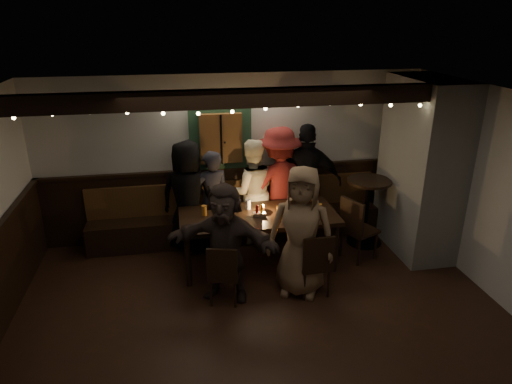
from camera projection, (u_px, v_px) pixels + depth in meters
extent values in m
cube|color=black|center=(264.00, 325.00, 5.37)|extent=(6.00, 5.00, 0.01)
cube|color=black|center=(266.00, 104.00, 4.41)|extent=(6.00, 5.00, 0.01)
cube|color=silver|center=(233.00, 157.00, 7.18)|extent=(6.00, 0.01, 2.60)
cube|color=black|center=(234.00, 202.00, 7.43)|extent=(6.00, 0.05, 1.10)
cube|color=gray|center=(421.00, 168.00, 6.70)|extent=(0.70, 1.40, 2.60)
cube|color=black|center=(237.00, 226.00, 7.32)|extent=(4.60, 0.45, 0.45)
cube|color=brown|center=(235.00, 195.00, 7.31)|extent=(4.60, 0.06, 0.50)
cube|color=#21422D|center=(220.00, 137.00, 6.96)|extent=(0.95, 0.04, 1.00)
cube|color=brown|center=(221.00, 138.00, 6.90)|extent=(0.64, 0.12, 0.76)
cube|color=black|center=(249.00, 98.00, 5.37)|extent=(6.00, 0.16, 0.22)
sphere|color=#FFE599|center=(14.00, 118.00, 4.96)|extent=(0.04, 0.04, 0.04)
sphere|color=#FFE599|center=(52.00, 114.00, 5.02)|extent=(0.04, 0.04, 0.04)
sphere|color=#FFE599|center=(90.00, 112.00, 5.08)|extent=(0.04, 0.04, 0.04)
sphere|color=#FFE599|center=(127.00, 113.00, 5.15)|extent=(0.04, 0.04, 0.04)
sphere|color=#FFE599|center=(163.00, 113.00, 5.23)|extent=(0.04, 0.04, 0.04)
sphere|color=#FFE599|center=(198.00, 114.00, 5.30)|extent=(0.04, 0.04, 0.04)
sphere|color=#FFE599|center=(232.00, 112.00, 5.37)|extent=(0.04, 0.04, 0.04)
sphere|color=#FFE599|center=(265.00, 109.00, 5.43)|extent=(0.04, 0.04, 0.04)
sphere|color=#FFE599|center=(298.00, 105.00, 5.49)|extent=(0.04, 0.04, 0.04)
sphere|color=#FFE599|center=(330.00, 104.00, 5.55)|extent=(0.04, 0.04, 0.04)
sphere|color=#FFE599|center=(361.00, 104.00, 5.62)|extent=(0.04, 0.04, 0.04)
sphere|color=#FFE599|center=(391.00, 105.00, 5.70)|extent=(0.04, 0.04, 0.04)
sphere|color=#FFE599|center=(420.00, 105.00, 5.77)|extent=(0.04, 0.04, 0.04)
sphere|color=#FFE599|center=(449.00, 104.00, 5.84)|extent=(0.04, 0.04, 0.04)
cube|color=black|center=(259.00, 217.00, 6.40)|extent=(2.21, 0.95, 0.06)
cylinder|color=black|center=(188.00, 262.00, 6.02)|extent=(0.07, 0.07, 0.73)
cylinder|color=black|center=(186.00, 235.00, 6.73)|extent=(0.07, 0.07, 0.73)
cylinder|color=black|center=(335.00, 248.00, 6.36)|extent=(0.07, 0.07, 0.73)
cylinder|color=black|center=(318.00, 224.00, 7.07)|extent=(0.07, 0.07, 0.73)
cylinder|color=#BF7226|center=(204.00, 211.00, 6.34)|extent=(0.07, 0.07, 0.15)
cylinder|color=#BF7226|center=(226.00, 218.00, 6.11)|extent=(0.07, 0.07, 0.15)
cylinder|color=silver|center=(248.00, 204.00, 6.54)|extent=(0.07, 0.07, 0.15)
cylinder|color=#BF7226|center=(279.00, 211.00, 6.32)|extent=(0.07, 0.07, 0.15)
cylinder|color=silver|center=(294.00, 202.00, 6.62)|extent=(0.07, 0.07, 0.15)
cylinder|color=#BF7226|center=(319.00, 209.00, 6.39)|extent=(0.07, 0.07, 0.15)
cylinder|color=white|center=(228.00, 226.00, 6.02)|extent=(0.27, 0.27, 0.02)
cube|color=#B2B2B7|center=(259.00, 214.00, 6.33)|extent=(0.17, 0.11, 0.05)
cylinder|color=#990C0C|center=(257.00, 211.00, 6.31)|extent=(0.04, 0.04, 0.17)
cylinder|color=gold|center=(262.00, 210.00, 6.32)|extent=(0.04, 0.04, 0.17)
cylinder|color=silver|center=(263.00, 210.00, 6.43)|extent=(0.05, 0.05, 0.08)
sphere|color=#FFB24C|center=(263.00, 206.00, 6.41)|extent=(0.03, 0.03, 0.03)
cube|color=black|center=(225.00, 274.00, 5.70)|extent=(0.46, 0.46, 0.04)
cube|color=black|center=(222.00, 265.00, 5.46)|extent=(0.37, 0.13, 0.42)
cylinder|color=black|center=(238.00, 282.00, 5.90)|extent=(0.03, 0.03, 0.36)
cylinder|color=black|center=(235.00, 295.00, 5.63)|extent=(0.03, 0.03, 0.36)
cylinder|color=black|center=(215.00, 280.00, 5.93)|extent=(0.03, 0.03, 0.36)
cylinder|color=black|center=(211.00, 294.00, 5.65)|extent=(0.03, 0.03, 0.36)
cube|color=black|center=(313.00, 264.00, 5.86)|extent=(0.41, 0.41, 0.04)
cube|color=black|center=(319.00, 254.00, 5.61)|extent=(0.40, 0.05, 0.45)
cylinder|color=black|center=(320.00, 271.00, 6.12)|extent=(0.03, 0.03, 0.39)
cylinder|color=black|center=(328.00, 284.00, 5.83)|extent=(0.03, 0.03, 0.39)
cylinder|color=black|center=(297.00, 274.00, 6.06)|extent=(0.03, 0.03, 0.39)
cylinder|color=black|center=(304.00, 287.00, 5.76)|extent=(0.03, 0.03, 0.39)
cube|color=black|center=(360.00, 230.00, 6.70)|extent=(0.58, 0.58, 0.04)
cube|color=black|center=(352.00, 217.00, 6.49)|extent=(0.22, 0.42, 0.50)
cylinder|color=black|center=(376.00, 246.00, 6.74)|extent=(0.04, 0.04, 0.43)
cylinder|color=black|center=(359.00, 252.00, 6.55)|extent=(0.04, 0.04, 0.43)
cylinder|color=black|center=(358.00, 237.00, 7.01)|extent=(0.04, 0.04, 0.43)
cylinder|color=black|center=(341.00, 243.00, 6.82)|extent=(0.04, 0.04, 0.43)
cylinder|color=black|center=(364.00, 241.00, 7.30)|extent=(0.54, 0.54, 0.03)
cylinder|color=black|center=(366.00, 212.00, 7.11)|extent=(0.07, 0.07, 1.04)
cylinder|color=black|center=(369.00, 181.00, 6.92)|extent=(0.67, 0.67, 0.04)
imported|color=black|center=(188.00, 197.00, 6.81)|extent=(0.98, 0.81, 1.72)
imported|color=#23232D|center=(212.00, 200.00, 6.89)|extent=(0.65, 0.52, 1.56)
imported|color=#EFE5C2|center=(252.00, 191.00, 7.08)|extent=(0.81, 0.64, 1.67)
imported|color=maroon|center=(279.00, 185.00, 7.14)|extent=(1.31, 0.94, 1.83)
imported|color=black|center=(307.00, 182.00, 7.19)|extent=(1.17, 0.70, 1.87)
imported|color=#352824|center=(225.00, 242.00, 5.64)|extent=(1.50, 0.99, 1.55)
imported|color=#87674A|center=(301.00, 232.00, 5.72)|extent=(0.99, 0.84, 1.73)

